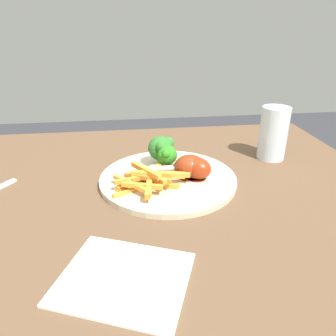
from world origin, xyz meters
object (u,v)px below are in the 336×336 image
broccoli_floret_middle (167,155)px  carrot_fries_pile (148,179)px  chicken_drumstick_far (195,168)px  dinner_plate (168,179)px  water_glass (273,133)px  broccoli_floret_front (161,148)px  dining_table (154,231)px  chicken_drumstick_near (187,167)px

broccoli_floret_middle → carrot_fries_pile: bearing=-125.2°
chicken_drumstick_far → dinner_plate: bearing=165.2°
water_glass → chicken_drumstick_far: bearing=-153.3°
broccoli_floret_front → water_glass: (0.28, 0.04, 0.01)m
dining_table → broccoli_floret_middle: (0.03, 0.04, 0.17)m
broccoli_floret_front → chicken_drumstick_near: (0.05, -0.07, -0.02)m
carrot_fries_pile → water_glass: water_glass is taller
dinner_plate → dining_table: bearing=-156.6°
dining_table → chicken_drumstick_near: 0.17m
broccoli_floret_middle → chicken_drumstick_near: size_ratio=0.49×
dining_table → chicken_drumstick_far: size_ratio=9.38×
dinner_plate → chicken_drumstick_near: bearing=-8.0°
broccoli_floret_front → chicken_drumstick_far: (0.06, -0.07, -0.02)m
carrot_fries_pile → chicken_drumstick_near: bearing=21.1°
broccoli_floret_middle → chicken_drumstick_far: broccoli_floret_middle is taller
dining_table → chicken_drumstick_far: (0.09, 0.00, 0.15)m
carrot_fries_pile → chicken_drumstick_near: size_ratio=1.29×
dinner_plate → chicken_drumstick_far: size_ratio=2.73×
chicken_drumstick_near → dinner_plate: bearing=172.0°
broccoli_floret_middle → dinner_plate: bearing=-92.1°
dining_table → dinner_plate: dinner_plate is taller
dining_table → broccoli_floret_front: broccoli_floret_front is taller
chicken_drumstick_near → carrot_fries_pile: bearing=-158.9°
broccoli_floret_front → water_glass: bearing=7.1°
dining_table → broccoli_floret_front: bearing=72.0°
dinner_plate → water_glass: bearing=19.2°
dining_table → water_glass: bearing=19.7°
broccoli_floret_front → chicken_drumstick_far: bearing=-49.6°
broccoli_floret_front → carrot_fries_pile: 0.11m
chicken_drumstick_near → water_glass: 0.26m
dinner_plate → broccoli_floret_front: size_ratio=4.20×
chicken_drumstick_far → water_glass: (0.22, 0.11, 0.03)m
carrot_fries_pile → water_glass: bearing=22.8°
broccoli_floret_front → carrot_fries_pile: (-0.04, -0.10, -0.02)m
dinner_plate → broccoli_floret_middle: bearing=87.9°
dinner_plate → carrot_fries_pile: 0.07m
dining_table → chicken_drumstick_far: chicken_drumstick_far is taller
broccoli_floret_front → broccoli_floret_middle: size_ratio=1.16×
broccoli_floret_middle → water_glass: size_ratio=0.46×
dining_table → dinner_plate: size_ratio=3.44×
dinner_plate → carrot_fries_pile: (-0.05, -0.04, 0.02)m
dining_table → water_glass: size_ratio=7.76×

